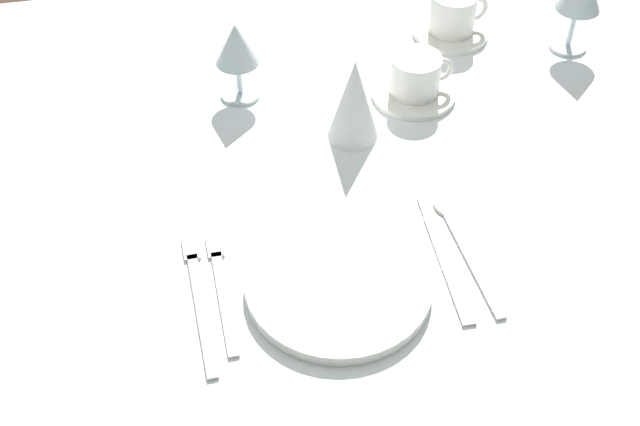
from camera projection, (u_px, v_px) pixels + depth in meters
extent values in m
plane|color=#4C3828|center=(293.00, 415.00, 1.76)|extent=(6.00, 6.00, 0.00)
cube|color=white|center=(281.00, 172.00, 1.24)|extent=(1.80, 1.10, 0.04)
cube|color=white|center=(239.00, 34.00, 1.69)|extent=(1.80, 0.01, 0.18)
cylinder|color=brown|center=(587.00, 114.00, 1.92)|extent=(0.07, 0.07, 0.70)
cylinder|color=white|center=(338.00, 284.00, 1.05)|extent=(0.24, 0.24, 0.02)
cube|color=beige|center=(225.00, 302.00, 1.04)|extent=(0.02, 0.17, 0.00)
cube|color=beige|center=(215.00, 247.00, 1.10)|extent=(0.02, 0.04, 0.00)
cube|color=beige|center=(202.00, 313.00, 1.02)|extent=(0.02, 0.20, 0.00)
cube|color=beige|center=(191.00, 249.00, 1.10)|extent=(0.02, 0.04, 0.00)
cube|color=beige|center=(448.00, 268.00, 1.08)|extent=(0.02, 0.19, 0.00)
cube|color=beige|center=(427.00, 211.00, 1.15)|extent=(0.02, 0.06, 0.00)
cube|color=beige|center=(473.00, 263.00, 1.08)|extent=(0.02, 0.19, 0.00)
ellipsoid|color=beige|center=(444.00, 206.00, 1.16)|extent=(0.03, 0.04, 0.01)
cylinder|color=white|center=(450.00, 32.00, 1.46)|extent=(0.14, 0.14, 0.01)
cylinder|color=white|center=(453.00, 13.00, 1.43)|extent=(0.08, 0.08, 0.07)
torus|color=white|center=(475.00, 9.00, 1.44)|extent=(0.05, 0.01, 0.05)
cylinder|color=white|center=(413.00, 93.00, 1.34)|extent=(0.14, 0.14, 0.01)
cylinder|color=white|center=(415.00, 74.00, 1.31)|extent=(0.08, 0.08, 0.06)
torus|color=white|center=(440.00, 70.00, 1.31)|extent=(0.05, 0.01, 0.05)
cylinder|color=silver|center=(567.00, 46.00, 1.43)|extent=(0.06, 0.06, 0.01)
cylinder|color=silver|center=(572.00, 27.00, 1.41)|extent=(0.01, 0.01, 0.07)
cylinder|color=silver|center=(240.00, 94.00, 1.34)|extent=(0.07, 0.07, 0.01)
cylinder|color=silver|center=(239.00, 77.00, 1.31)|extent=(0.01, 0.01, 0.06)
cone|color=silver|center=(236.00, 44.00, 1.27)|extent=(0.07, 0.07, 0.07)
cone|color=white|center=(354.00, 100.00, 1.22)|extent=(0.08, 0.08, 0.14)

